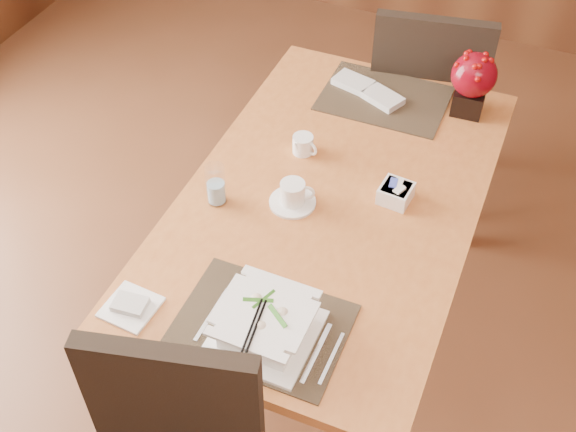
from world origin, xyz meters
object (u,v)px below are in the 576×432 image
at_px(dining_table, 331,216).
at_px(water_glass, 216,185).
at_px(coffee_cup, 293,195).
at_px(creamer_jug, 303,144).
at_px(soup_setting, 265,324).
at_px(far_chair, 425,98).
at_px(sugar_caddy, 396,193).
at_px(bread_plate, 131,307).
at_px(berry_decor, 473,80).

bearing_deg(dining_table, water_glass, -152.88).
distance_m(coffee_cup, creamer_jug, 0.25).
height_order(soup_setting, creamer_jug, soup_setting).
height_order(dining_table, creamer_jug, creamer_jug).
distance_m(coffee_cup, far_chair, 1.00).
bearing_deg(coffee_cup, dining_table, 39.36).
distance_m(sugar_caddy, far_chair, 0.85).
xyz_separation_m(soup_setting, creamer_jug, (-0.19, 0.73, -0.02)).
relative_size(soup_setting, creamer_jug, 2.99).
bearing_deg(bread_plate, water_glass, 86.33).
bearing_deg(far_chair, coffee_cup, 68.77).
height_order(dining_table, water_glass, water_glass).
bearing_deg(sugar_caddy, berry_decor, 78.91).
distance_m(dining_table, creamer_jug, 0.26).
bearing_deg(berry_decor, dining_table, -116.37).
bearing_deg(bread_plate, far_chair, 73.47).
xyz_separation_m(dining_table, bread_plate, (-0.35, -0.63, 0.10)).
height_order(dining_table, bread_plate, bread_plate).
bearing_deg(dining_table, berry_decor, 63.63).
height_order(creamer_jug, sugar_caddy, creamer_jug).
height_order(dining_table, soup_setting, soup_setting).
height_order(soup_setting, far_chair, far_chair).
xyz_separation_m(coffee_cup, sugar_caddy, (0.29, 0.14, -0.01)).
xyz_separation_m(soup_setting, bread_plate, (-0.38, -0.06, -0.05)).
bearing_deg(berry_decor, soup_setting, -103.16).
xyz_separation_m(coffee_cup, berry_decor, (0.40, 0.68, 0.10)).
distance_m(soup_setting, creamer_jug, 0.76).
height_order(creamer_jug, far_chair, far_chair).
distance_m(soup_setting, water_glass, 0.53).
bearing_deg(berry_decor, creamer_jug, -136.60).
relative_size(sugar_caddy, berry_decor, 0.41).
bearing_deg(berry_decor, coffee_cup, -120.35).
bearing_deg(bread_plate, sugar_caddy, 51.67).
bearing_deg(soup_setting, berry_decor, 77.92).
distance_m(dining_table, bread_plate, 0.73).
distance_m(creamer_jug, sugar_caddy, 0.37).
bearing_deg(berry_decor, far_chair, 125.49).
height_order(soup_setting, bread_plate, soup_setting).
relative_size(berry_decor, bread_plate, 1.70).
relative_size(soup_setting, berry_decor, 1.14).
bearing_deg(coffee_cup, far_chair, 78.47).
height_order(soup_setting, water_glass, water_glass).
bearing_deg(sugar_caddy, coffee_cup, -154.60).
bearing_deg(creamer_jug, bread_plate, -82.09).
height_order(water_glass, berry_decor, berry_decor).
xyz_separation_m(dining_table, soup_setting, (0.02, -0.57, 0.15)).
bearing_deg(water_glass, soup_setting, -49.79).
relative_size(dining_table, far_chair, 1.51).
relative_size(berry_decor, far_chair, 0.24).
bearing_deg(bread_plate, soup_setting, 8.77).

